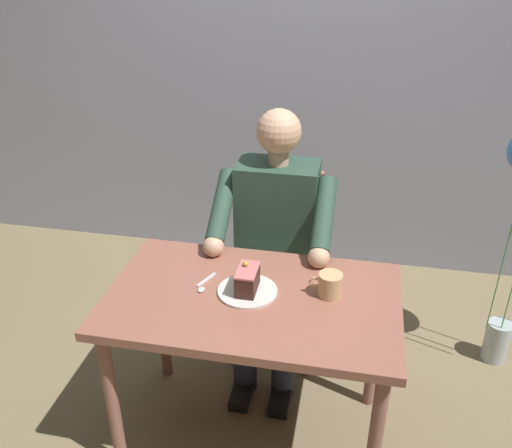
# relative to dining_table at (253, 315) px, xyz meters

# --- Properties ---
(ground_plane) EXTENTS (14.00, 14.00, 0.00)m
(ground_plane) POSITION_rel_dining_table_xyz_m (0.00, 0.00, -0.63)
(ground_plane) COLOR olive
(cafe_rear_panel) EXTENTS (6.40, 0.12, 3.00)m
(cafe_rear_panel) POSITION_rel_dining_table_xyz_m (0.00, -1.57, 0.87)
(cafe_rear_panel) COLOR #999BB2
(cafe_rear_panel) RESTS_ON ground
(dining_table) EXTENTS (1.09, 0.66, 0.72)m
(dining_table) POSITION_rel_dining_table_xyz_m (0.00, 0.00, 0.00)
(dining_table) COLOR #945947
(dining_table) RESTS_ON ground
(chair) EXTENTS (0.42, 0.42, 0.92)m
(chair) POSITION_rel_dining_table_xyz_m (0.00, -0.65, -0.12)
(chair) COLOR #985D48
(chair) RESTS_ON ground
(seated_person) EXTENTS (0.53, 0.58, 1.27)m
(seated_person) POSITION_rel_dining_table_xyz_m (0.00, -0.48, 0.04)
(seated_person) COLOR #2D493B
(seated_person) RESTS_ON ground
(dessert_plate) EXTENTS (0.23, 0.23, 0.01)m
(dessert_plate) POSITION_rel_dining_table_xyz_m (0.02, -0.02, 0.10)
(dessert_plate) COLOR silver
(dessert_plate) RESTS_ON dining_table
(cake_slice) EXTENTS (0.07, 0.13, 0.11)m
(cake_slice) POSITION_rel_dining_table_xyz_m (0.02, -0.02, 0.15)
(cake_slice) COLOR #3F221B
(cake_slice) RESTS_ON dessert_plate
(coffee_cup) EXTENTS (0.12, 0.09, 0.09)m
(coffee_cup) POSITION_rel_dining_table_xyz_m (-0.28, -0.06, 0.14)
(coffee_cup) COLOR tan
(coffee_cup) RESTS_ON dining_table
(dessert_spoon) EXTENTS (0.06, 0.14, 0.01)m
(dessert_spoon) POSITION_rel_dining_table_xyz_m (0.20, -0.02, 0.10)
(dessert_spoon) COLOR silver
(dessert_spoon) RESTS_ON dining_table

